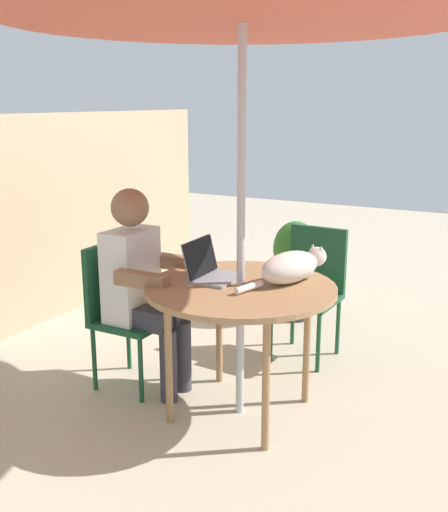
{
  "coord_description": "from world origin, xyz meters",
  "views": [
    {
      "loc": [
        -2.78,
        -1.38,
        1.7
      ],
      "look_at": [
        0.0,
        0.1,
        0.89
      ],
      "focal_mm": 42.65,
      "sensor_mm": 36.0,
      "label": 1
    }
  ],
  "objects_px": {
    "patio_table": "(240,296)",
    "chair_empty": "(312,282)",
    "cat": "(293,267)",
    "laptop": "(208,267)",
    "potted_plant_near_fence": "(295,264)",
    "chair_occupied": "(121,304)",
    "person_seated": "(141,280)"
  },
  "relations": [
    {
      "from": "patio_table",
      "to": "chair_empty",
      "type": "distance_m",
      "value": 0.98
    },
    {
      "from": "patio_table",
      "to": "chair_empty",
      "type": "relative_size",
      "value": 1.18
    },
    {
      "from": "chair_empty",
      "to": "cat",
      "type": "relative_size",
      "value": 1.42
    },
    {
      "from": "chair_empty",
      "to": "cat",
      "type": "xyz_separation_m",
      "value": [
        -0.76,
        -0.16,
        0.32
      ]
    },
    {
      "from": "laptop",
      "to": "potted_plant_near_fence",
      "type": "relative_size",
      "value": 0.38
    },
    {
      "from": "potted_plant_near_fence",
      "to": "chair_occupied",
      "type": "bearing_deg",
      "value": 162.13
    },
    {
      "from": "chair_empty",
      "to": "cat",
      "type": "height_order",
      "value": "cat"
    },
    {
      "from": "person_seated",
      "to": "cat",
      "type": "relative_size",
      "value": 1.98
    },
    {
      "from": "chair_occupied",
      "to": "potted_plant_near_fence",
      "type": "distance_m",
      "value": 1.65
    },
    {
      "from": "person_seated",
      "to": "chair_occupied",
      "type": "bearing_deg",
      "value": 90.0
    },
    {
      "from": "laptop",
      "to": "cat",
      "type": "relative_size",
      "value": 0.49
    },
    {
      "from": "chair_occupied",
      "to": "laptop",
      "type": "relative_size",
      "value": 2.89
    },
    {
      "from": "chair_empty",
      "to": "person_seated",
      "type": "xyz_separation_m",
      "value": [
        -0.96,
        0.71,
        0.17
      ]
    },
    {
      "from": "chair_empty",
      "to": "laptop",
      "type": "bearing_deg",
      "value": 163.38
    },
    {
      "from": "person_seated",
      "to": "potted_plant_near_fence",
      "type": "distance_m",
      "value": 1.63
    },
    {
      "from": "chair_empty",
      "to": "laptop",
      "type": "distance_m",
      "value": 1.01
    },
    {
      "from": "person_seated",
      "to": "cat",
      "type": "height_order",
      "value": "person_seated"
    },
    {
      "from": "person_seated",
      "to": "potted_plant_near_fence",
      "type": "relative_size",
      "value": 1.54
    },
    {
      "from": "patio_table",
      "to": "cat",
      "type": "bearing_deg",
      "value": -47.5
    },
    {
      "from": "patio_table",
      "to": "chair_empty",
      "type": "xyz_separation_m",
      "value": [
        0.96,
        -0.06,
        -0.17
      ]
    },
    {
      "from": "chair_occupied",
      "to": "chair_empty",
      "type": "relative_size",
      "value": 1.0
    },
    {
      "from": "cat",
      "to": "potted_plant_near_fence",
      "type": "bearing_deg",
      "value": 20.56
    },
    {
      "from": "chair_occupied",
      "to": "laptop",
      "type": "xyz_separation_m",
      "value": [
        0.04,
        -0.59,
        0.29
      ]
    },
    {
      "from": "chair_empty",
      "to": "potted_plant_near_fence",
      "type": "height_order",
      "value": "chair_empty"
    },
    {
      "from": "person_seated",
      "to": "laptop",
      "type": "distance_m",
      "value": 0.45
    },
    {
      "from": "chair_occupied",
      "to": "person_seated",
      "type": "relative_size",
      "value": 0.72
    },
    {
      "from": "chair_occupied",
      "to": "chair_empty",
      "type": "bearing_deg",
      "value": -41.98
    },
    {
      "from": "chair_empty",
      "to": "laptop",
      "type": "xyz_separation_m",
      "value": [
        -0.92,
        0.28,
        0.29
      ]
    },
    {
      "from": "cat",
      "to": "potted_plant_near_fence",
      "type": "distance_m",
      "value": 1.51
    },
    {
      "from": "laptop",
      "to": "person_seated",
      "type": "bearing_deg",
      "value": 94.76
    },
    {
      "from": "chair_occupied",
      "to": "laptop",
      "type": "height_order",
      "value": "laptop"
    },
    {
      "from": "potted_plant_near_fence",
      "to": "laptop",
      "type": "bearing_deg",
      "value": -176.96
    }
  ]
}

